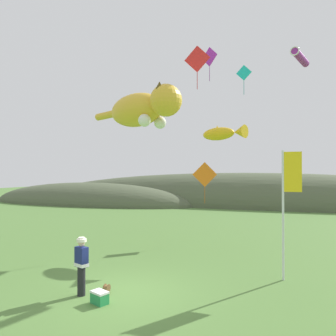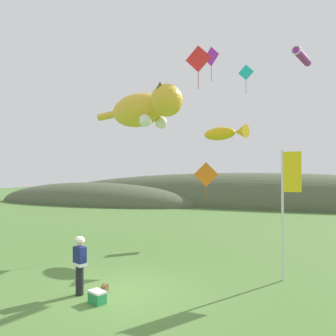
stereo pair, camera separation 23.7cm
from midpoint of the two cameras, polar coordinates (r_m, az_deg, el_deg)
ground_plane at (r=10.98m, az=-8.40°, el=-20.79°), size 120.00×120.00×0.00m
distant_hill_ridge at (r=38.64m, az=7.01°, el=-6.36°), size 60.23×14.06×7.45m
festival_attendant at (r=10.78m, az=-15.47°, el=-15.84°), size 0.48×0.39×1.77m
kite_spool at (r=11.09m, az=-11.28°, el=-19.86°), size 0.14×0.26×0.26m
picnic_cooler at (r=10.28m, az=-12.52°, el=-21.13°), size 0.57×0.48×0.36m
festival_banner_pole at (r=12.14m, az=19.57°, el=-4.46°), size 0.66×0.08×4.53m
kite_giant_cat at (r=17.63m, az=-4.89°, el=10.17°), size 6.39×3.60×2.09m
kite_fish_windsock at (r=17.16m, az=9.12°, el=5.99°), size 2.59×1.64×0.78m
kite_tube_streamer at (r=18.18m, az=21.68°, el=17.46°), size 0.97×2.26×0.44m
kite_diamond_teal at (r=22.01m, az=12.76°, el=15.81°), size 0.99×0.10×1.89m
kite_diamond_violet at (r=21.26m, az=6.91°, el=18.63°), size 1.09×0.56×2.11m
kite_diamond_orange at (r=18.11m, az=6.05°, el=-1.18°), size 1.25×0.60×2.27m
kite_diamond_red at (r=18.21m, az=4.72°, el=18.35°), size 1.42×0.06×2.32m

